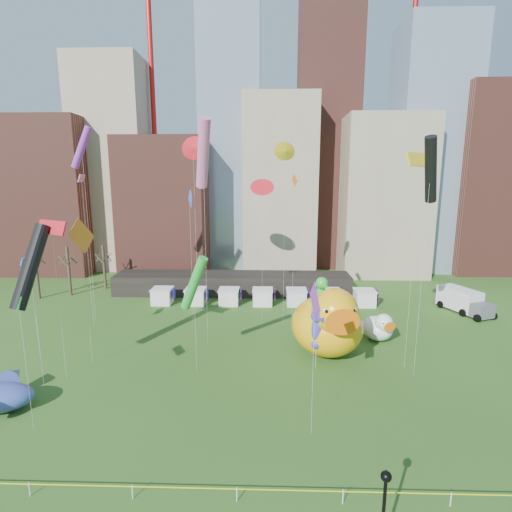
{
  "coord_description": "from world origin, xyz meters",
  "views": [
    {
      "loc": [
        1.66,
        -18.86,
        17.88
      ],
      "look_at": [
        0.74,
        11.79,
        12.0
      ],
      "focal_mm": 27.0,
      "sensor_mm": 36.0,
      "label": 1
    }
  ],
  "objects_px": {
    "seahorse_green": "(321,292)",
    "lamppost": "(384,505)",
    "box_truck": "(463,301)",
    "seahorse_purple": "(317,326)",
    "small_duck": "(379,327)",
    "big_duck": "(328,323)"
  },
  "relations": [
    {
      "from": "small_duck",
      "to": "box_truck",
      "type": "relative_size",
      "value": 0.61
    },
    {
      "from": "big_duck",
      "to": "box_truck",
      "type": "xyz_separation_m",
      "value": [
        20.98,
        14.28,
        -1.94
      ]
    },
    {
      "from": "big_duck",
      "to": "lamppost",
      "type": "distance_m",
      "value": 22.44
    },
    {
      "from": "small_duck",
      "to": "seahorse_purple",
      "type": "distance_m",
      "value": 11.01
    },
    {
      "from": "big_duck",
      "to": "small_duck",
      "type": "distance_m",
      "value": 7.83
    },
    {
      "from": "small_duck",
      "to": "seahorse_purple",
      "type": "xyz_separation_m",
      "value": [
        -8.0,
        -7.01,
        2.81
      ]
    },
    {
      "from": "seahorse_purple",
      "to": "big_duck",
      "type": "bearing_deg",
      "value": 42.58
    },
    {
      "from": "small_duck",
      "to": "big_duck",
      "type": "bearing_deg",
      "value": -165.47
    },
    {
      "from": "seahorse_green",
      "to": "lamppost",
      "type": "bearing_deg",
      "value": -103.75
    },
    {
      "from": "seahorse_green",
      "to": "box_truck",
      "type": "relative_size",
      "value": 0.89
    },
    {
      "from": "small_duck",
      "to": "seahorse_purple",
      "type": "bearing_deg",
      "value": -156.23
    },
    {
      "from": "seahorse_purple",
      "to": "seahorse_green",
      "type": "bearing_deg",
      "value": 60.03
    },
    {
      "from": "seahorse_purple",
      "to": "lamppost",
      "type": "xyz_separation_m",
      "value": [
        0.75,
        -19.41,
        -1.39
      ]
    },
    {
      "from": "small_duck",
      "to": "box_truck",
      "type": "height_order",
      "value": "small_duck"
    },
    {
      "from": "big_duck",
      "to": "box_truck",
      "type": "relative_size",
      "value": 1.32
    },
    {
      "from": "big_duck",
      "to": "seahorse_purple",
      "type": "xyz_separation_m",
      "value": [
        -1.58,
        -3.0,
        0.81
      ]
    },
    {
      "from": "seahorse_purple",
      "to": "lamppost",
      "type": "bearing_deg",
      "value": -107.45
    },
    {
      "from": "seahorse_purple",
      "to": "box_truck",
      "type": "bearing_deg",
      "value": 17.81
    },
    {
      "from": "seahorse_purple",
      "to": "box_truck",
      "type": "distance_m",
      "value": 28.55
    },
    {
      "from": "seahorse_purple",
      "to": "box_truck",
      "type": "height_order",
      "value": "seahorse_purple"
    },
    {
      "from": "big_duck",
      "to": "lamppost",
      "type": "bearing_deg",
      "value": -98.72
    },
    {
      "from": "box_truck",
      "to": "seahorse_green",
      "type": "bearing_deg",
      "value": -178.23
    }
  ]
}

